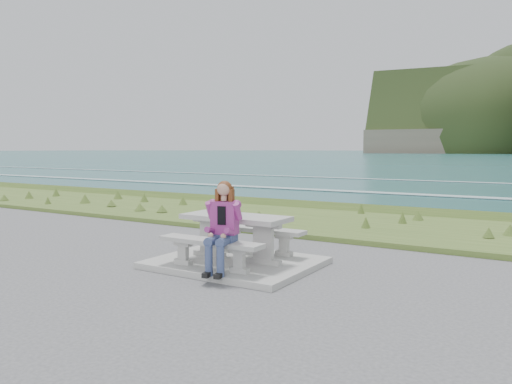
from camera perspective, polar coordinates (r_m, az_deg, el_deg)
concrete_slab at (r=8.41m, az=-2.35°, el=-8.07°), size 2.60×2.10×0.10m
picnic_table at (r=8.29m, az=-2.36°, el=-3.81°), size 1.80×0.75×0.75m
bench_landward at (r=7.77m, az=-5.26°, el=-6.17°), size 1.80×0.35×0.45m
bench_seaward at (r=8.91m, az=0.16°, el=-4.71°), size 1.80×0.35×0.45m
grass_verge at (r=12.80m, az=10.27°, el=-3.85°), size 160.00×4.50×0.22m
shore_drop at (r=15.51m, az=14.18°, el=-2.38°), size 160.00×0.80×2.20m
ocean at (r=32.42m, az=23.27°, el=-1.95°), size 1600.00×1600.00×0.09m
seated_woman at (r=7.47m, az=-4.03°, el=-5.41°), size 0.50×0.73×1.37m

